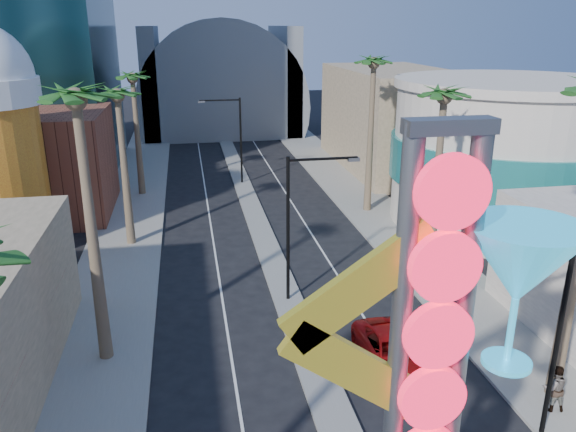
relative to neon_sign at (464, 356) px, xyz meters
name	(u,v)px	position (x,y,z in m)	size (l,w,h in m)	color
sidewalk_west	(130,220)	(-10.32, 32.04, -7.23)	(5.00, 100.00, 0.15)	gray
sidewalk_east	(369,206)	(8.68, 32.04, -7.23)	(5.00, 100.00, 0.15)	gray
median	(249,202)	(-0.82, 35.04, -7.23)	(1.60, 84.00, 0.15)	gray
brick_filler_west	(42,164)	(-16.82, 35.04, -3.31)	(10.00, 10.00, 8.00)	brown
filler_east	(392,119)	(15.18, 45.04, -2.31)	(10.00, 20.00, 10.00)	#8D7A5B
turquoise_building	(505,153)	(17.18, 27.04, -2.06)	(16.60, 16.60, 10.60)	#BBAE9E
canopy	(220,100)	(-0.82, 69.04, -3.00)	(22.00, 16.00, 22.00)	slate
neon_sign	(464,356)	(0.00, 0.00, 0.00)	(6.53, 2.60, 12.55)	gray
streetlight_0	(298,215)	(-0.27, 17.04, -2.43)	(3.79, 0.25, 8.00)	black
streetlight_1	(235,132)	(-1.36, 41.04, -2.43)	(3.79, 0.25, 8.00)	black
streetlight_2	(549,319)	(5.91, 5.04, -2.47)	(3.45, 0.25, 8.00)	black
palm_1	(78,117)	(-9.82, 13.04, 3.52)	(2.40, 2.40, 12.70)	brown
palm_2	(118,104)	(-9.82, 27.04, 2.17)	(2.40, 2.40, 11.20)	brown
palm_3	(133,85)	(-9.82, 39.04, 2.17)	(2.40, 2.40, 11.20)	brown
palm_6	(443,107)	(8.18, 19.04, 2.62)	(2.40, 2.40, 11.70)	brown
palm_7	(373,73)	(8.18, 31.04, 3.52)	(2.40, 2.40, 12.70)	brown
red_pickup	(393,351)	(2.58, 10.18, -6.57)	(2.43, 5.27, 1.47)	#B50F0D
pedestrian_b	(554,388)	(7.51, 6.14, -6.21)	(0.92, 0.72, 1.89)	gray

